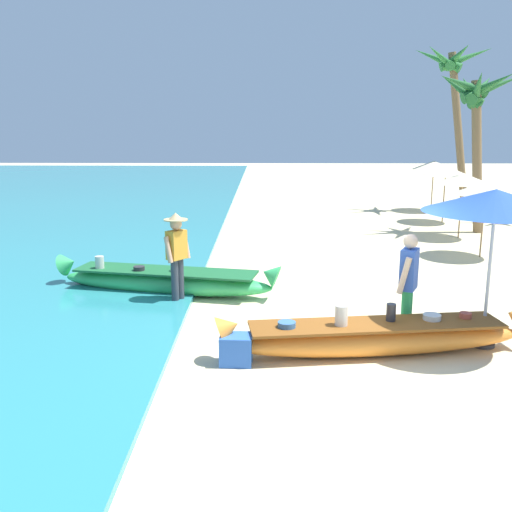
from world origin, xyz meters
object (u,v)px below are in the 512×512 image
Objects in this scene: boat_orange_foreground at (375,337)px; palm_tree_mid_cluster at (454,80)px; palm_tree_leaning_seaward at (477,102)px; person_vendor_hatted at (177,252)px; person_tourist_customer at (408,282)px; boat_green_midground at (166,281)px; cooler_box at (236,350)px; patio_umbrella_large at (496,202)px.

palm_tree_mid_cluster is (5.27, 14.32, 4.55)m from boat_orange_foreground.
palm_tree_leaning_seaward reaches higher than boat_orange_foreground.
palm_tree_mid_cluster reaches higher than person_vendor_hatted.
palm_tree_mid_cluster reaches higher than person_tourist_customer.
person_vendor_hatted is at bearing -63.05° from boat_green_midground.
palm_tree_mid_cluster is at bearing 65.81° from cooler_box.
boat_orange_foreground is at bearing -40.17° from boat_green_midground.
boat_orange_foreground is 1.02× the size of boat_green_midground.
boat_green_midground is at bearing 116.85° from cooler_box.
person_tourist_customer is 10.54m from palm_tree_leaning_seaward.
boat_orange_foreground is 1.97× the size of patio_umbrella_large.
person_tourist_customer is 0.35× the size of palm_tree_leaning_seaward.
cooler_box is at bearing -169.29° from boat_orange_foreground.
cooler_box is (-6.65, -10.20, -3.71)m from palm_tree_leaning_seaward.
boat_orange_foreground is 2.62m from patio_umbrella_large.
person_vendor_hatted is at bearing -125.50° from palm_tree_mid_cluster.
boat_orange_foreground reaches higher than cooler_box.
cooler_box is (1.57, -3.43, -0.06)m from boat_green_midground.
palm_tree_mid_cluster is at bearing 51.78° from boat_green_midground.
person_vendor_hatted is at bearing 154.56° from person_tourist_customer.
person_vendor_hatted is (-3.26, 2.36, 0.74)m from boat_orange_foreground.
patio_umbrella_large is at bearing 13.44° from cooler_box.
person_tourist_customer reaches higher than boat_green_midground.
boat_orange_foreground is 10.53× the size of cooler_box.
palm_tree_leaning_seaward is 10.78× the size of cooler_box.
person_tourist_customer is at bearing 43.68° from boat_orange_foreground.
patio_umbrella_large reaches higher than cooler_box.
cooler_box is at bearing -65.96° from person_vendor_hatted.
boat_orange_foreground is at bearing -115.21° from palm_tree_leaning_seaward.
boat_orange_foreground is 2.07m from cooler_box.
boat_green_midground is 15.06m from palm_tree_mid_cluster.
palm_tree_leaning_seaward is 12.73m from cooler_box.
patio_umbrella_large is (5.33, -2.69, 1.95)m from boat_green_midground.
boat_orange_foreground is 2.73× the size of person_vendor_hatted.
patio_umbrella_large is 5.34× the size of cooler_box.
patio_umbrella_large is at bearing -26.78° from boat_green_midground.
palm_tree_mid_cluster is (4.70, 13.78, 3.86)m from person_tourist_customer.
palm_tree_mid_cluster reaches higher than boat_green_midground.
patio_umbrella_large reaches higher than boat_green_midground.
person_vendor_hatted is 0.28× the size of palm_tree_mid_cluster.
boat_orange_foreground is 0.77× the size of palm_tree_mid_cluster.
cooler_box is (-2.04, -0.39, -0.06)m from boat_orange_foreground.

